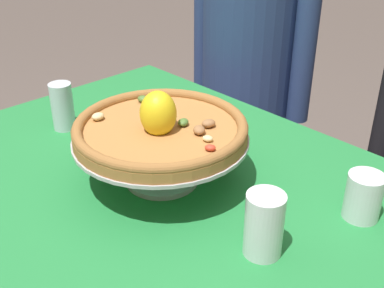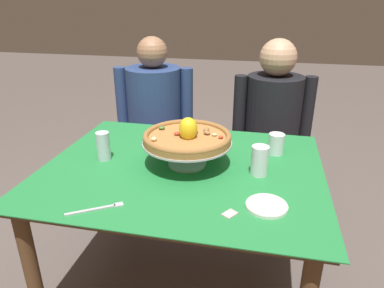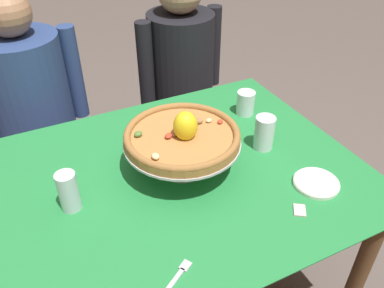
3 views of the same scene
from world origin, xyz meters
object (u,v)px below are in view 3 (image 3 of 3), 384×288
at_px(water_glass_side_right, 264,134).
at_px(side_plate, 316,183).
at_px(pizza, 182,135).
at_px(water_glass_back_right, 245,104).
at_px(sugar_packet, 300,210).
at_px(diner_right, 182,84).
at_px(pizza_stand, 182,148).
at_px(dinner_fork, 170,287).
at_px(water_glass_side_left, 69,194).
at_px(diner_left, 36,119).

xyz_separation_m(water_glass_side_right, side_plate, (0.04, -0.25, -0.05)).
bearing_deg(pizza, water_glass_back_right, 28.38).
xyz_separation_m(pizza, water_glass_side_right, (0.32, -0.02, -0.08)).
xyz_separation_m(side_plate, sugar_packet, (-0.12, -0.07, -0.01)).
distance_m(water_glass_side_right, water_glass_back_right, 0.24).
xyz_separation_m(pizza, diner_right, (0.37, 0.81, -0.28)).
bearing_deg(diner_right, side_plate, -90.93).
bearing_deg(side_plate, pizza_stand, 142.06).
height_order(pizza_stand, dinner_fork, pizza_stand).
relative_size(pizza_stand, pizza, 1.02).
xyz_separation_m(water_glass_side_left, side_plate, (0.74, -0.25, -0.05)).
distance_m(pizza, side_plate, 0.47).
distance_m(water_glass_side_left, dinner_fork, 0.42).
height_order(sugar_packet, diner_right, diner_right).
bearing_deg(diner_left, water_glass_side_left, -88.74).
height_order(pizza_stand, side_plate, pizza_stand).
height_order(water_glass_side_right, water_glass_back_right, water_glass_side_right).
height_order(diner_left, diner_right, diner_right).
relative_size(pizza, water_glass_side_right, 3.00).
distance_m(pizza_stand, pizza, 0.05).
xyz_separation_m(water_glass_side_left, diner_right, (0.76, 0.84, -0.20)).
bearing_deg(diner_right, water_glass_side_left, -132.12).
xyz_separation_m(water_glass_side_right, dinner_fork, (-0.55, -0.39, -0.05)).
height_order(water_glass_side_right, sugar_packet, water_glass_side_right).
bearing_deg(water_glass_side_right, water_glass_side_left, -179.71).
xyz_separation_m(water_glass_back_right, side_plate, (-0.03, -0.49, -0.04)).
relative_size(water_glass_side_right, dinner_fork, 0.71).
height_order(dinner_fork, diner_right, diner_right).
relative_size(pizza, sugar_packet, 7.69).
xyz_separation_m(water_glass_side_left, diner_left, (-0.02, 0.81, -0.19)).
height_order(pizza_stand, water_glass_side_right, water_glass_side_right).
bearing_deg(sugar_packet, water_glass_back_right, 74.36).
relative_size(water_glass_side_right, diner_left, 0.11).
bearing_deg(water_glass_side_right, dinner_fork, -144.44).
relative_size(sugar_packet, diner_right, 0.04).
bearing_deg(water_glass_back_right, diner_right, 91.30).
distance_m(dinner_fork, diner_right, 1.38).
bearing_deg(water_glass_side_left, side_plate, -18.52).
bearing_deg(sugar_packet, water_glass_side_right, 75.18).
distance_m(water_glass_side_right, sugar_packet, 0.34).
distance_m(pizza_stand, side_plate, 0.46).
bearing_deg(pizza, diner_left, 117.41).
xyz_separation_m(pizza, diner_left, (-0.41, 0.78, -0.27)).
bearing_deg(diner_right, sugar_packet, -96.96).
bearing_deg(diner_left, dinner_fork, -81.64).
bearing_deg(diner_left, side_plate, -54.32).
bearing_deg(water_glass_back_right, water_glass_side_left, -163.07).
distance_m(water_glass_side_right, diner_right, 0.86).
xyz_separation_m(pizza, side_plate, (0.35, -0.28, -0.13)).
bearing_deg(dinner_fork, diner_right, 63.87).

